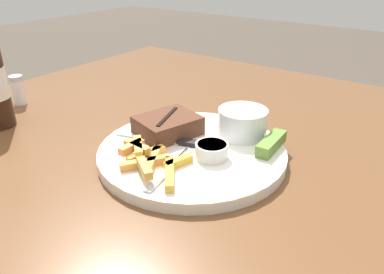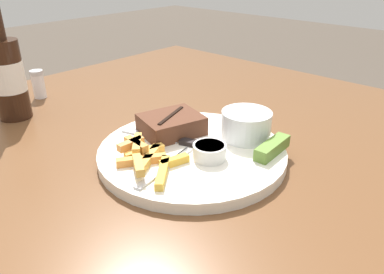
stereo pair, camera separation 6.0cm
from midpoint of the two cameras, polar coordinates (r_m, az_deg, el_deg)
dining_table at (r=0.67m, az=-2.63°, el=-9.38°), size 1.15×1.21×0.78m
dinner_plate at (r=0.62m, az=-2.80°, el=-2.48°), size 0.31×0.31×0.02m
steak_portion at (r=0.66m, az=-6.37°, el=1.70°), size 0.12×0.11×0.03m
fries_pile at (r=0.57m, az=-9.50°, el=-3.37°), size 0.10×0.13×0.02m
coleslaw_cup at (r=0.65m, az=5.08°, el=2.44°), size 0.09×0.09×0.05m
dipping_sauce_cup at (r=0.58m, az=0.05°, el=-2.05°), size 0.05×0.05×0.02m
pickle_spear at (r=0.61m, az=9.26°, el=-1.06°), size 0.08×0.03×0.02m
fork_utensil at (r=0.55m, az=-6.80°, el=-5.16°), size 0.13×0.04×0.00m
knife_utensil at (r=0.63m, az=-5.82°, el=-0.59°), size 0.06×0.16×0.01m
salt_shaker at (r=0.93m, az=-26.72°, el=6.39°), size 0.03×0.03×0.07m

